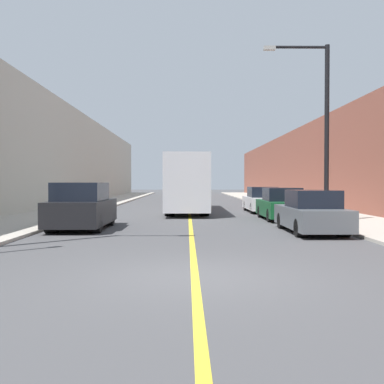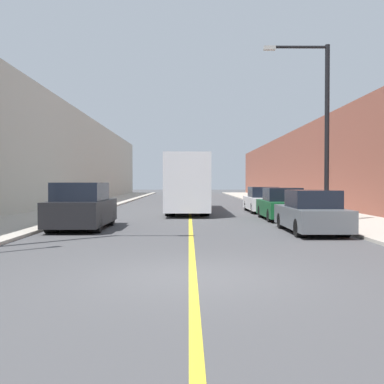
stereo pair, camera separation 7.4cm
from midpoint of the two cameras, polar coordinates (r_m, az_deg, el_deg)
name	(u,v)px [view 1 (the left image)]	position (r m, az deg, el deg)	size (l,w,h in m)	color
ground_plane	(195,276)	(8.89, 0.13, -10.67)	(200.00, 200.00, 0.00)	#474749
sidewalk_left	(102,203)	(39.43, -11.39, -1.35)	(3.90, 72.00, 0.11)	#B2AA9E
sidewalk_right	(275,203)	(39.47, 10.42, -1.34)	(3.90, 72.00, 0.11)	#B2AA9E
building_row_left	(56,157)	(40.37, -16.95, 4.28)	(4.00, 72.00, 7.99)	#B7B2A3
building_row_right	(321,166)	(40.40, 15.96, 3.24)	(4.00, 72.00, 6.51)	brown
road_center_line	(189,203)	(38.74, -0.48, -1.44)	(0.16, 72.00, 0.01)	gold
bus	(187,183)	(27.89, -0.73, 1.17)	(2.40, 11.48, 3.35)	silver
parked_suv_left	(82,208)	(18.02, -13.92, -1.93)	(2.00, 4.46, 1.82)	black
car_right_near	(311,213)	(16.85, 14.78, -2.65)	(1.79, 4.53, 1.55)	#51565B
car_right_mid	(281,205)	(22.28, 11.17, -1.68)	(1.81, 4.31, 1.56)	#145128
car_right_far	(262,201)	(27.71, 8.78, -1.10)	(1.78, 4.71, 1.55)	silver
street_lamp_right	(321,121)	(20.10, 15.95, 8.68)	(2.81, 0.24, 7.56)	black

